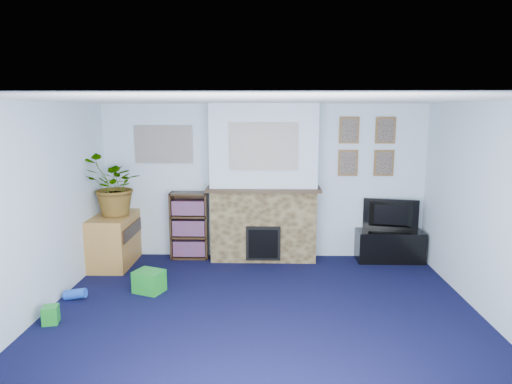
{
  "coord_description": "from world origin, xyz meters",
  "views": [
    {
      "loc": [
        0.06,
        -4.8,
        2.29
      ],
      "look_at": [
        -0.08,
        0.9,
        1.28
      ],
      "focal_mm": 32.0,
      "sensor_mm": 36.0,
      "label": 1
    }
  ],
  "objects_px": {
    "tv_stand": "(389,247)",
    "sideboard": "(114,242)",
    "television": "(391,215)",
    "bookshelf": "(190,227)"
  },
  "relations": [
    {
      "from": "sideboard",
      "to": "television",
      "type": "bearing_deg",
      "value": 4.1
    },
    {
      "from": "television",
      "to": "bookshelf",
      "type": "xyz_separation_m",
      "value": [
        -3.11,
        0.06,
        -0.21
      ]
    },
    {
      "from": "tv_stand",
      "to": "sideboard",
      "type": "height_order",
      "value": "sideboard"
    },
    {
      "from": "tv_stand",
      "to": "sideboard",
      "type": "xyz_separation_m",
      "value": [
        -4.19,
        -0.28,
        0.12
      ]
    },
    {
      "from": "television",
      "to": "sideboard",
      "type": "distance_m",
      "value": 4.22
    },
    {
      "from": "television",
      "to": "bookshelf",
      "type": "height_order",
      "value": "bookshelf"
    },
    {
      "from": "sideboard",
      "to": "tv_stand",
      "type": "bearing_deg",
      "value": 3.82
    },
    {
      "from": "tv_stand",
      "to": "bookshelf",
      "type": "xyz_separation_m",
      "value": [
        -3.11,
        0.08,
        0.28
      ]
    },
    {
      "from": "bookshelf",
      "to": "sideboard",
      "type": "height_order",
      "value": "bookshelf"
    },
    {
      "from": "tv_stand",
      "to": "bookshelf",
      "type": "bearing_deg",
      "value": 178.59
    }
  ]
}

